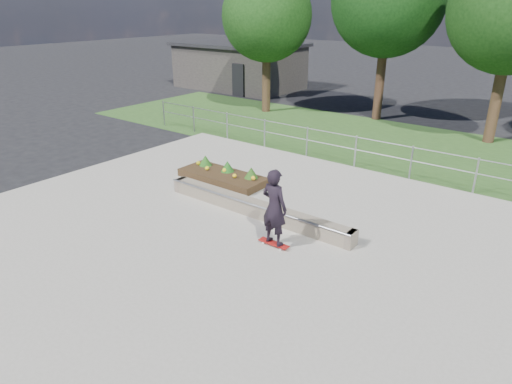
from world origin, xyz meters
TOP-DOWN VIEW (x-y plane):
  - ground at (0.00, 0.00)m, footprint 120.00×120.00m
  - grass_verge at (0.00, 11.00)m, footprint 30.00×8.00m
  - concrete_slab at (0.00, 0.00)m, footprint 15.00×15.00m
  - fence at (0.00, 7.50)m, footprint 20.06×0.06m
  - building at (-14.00, 18.00)m, footprint 8.40×5.40m
  - tree_far_left at (-8.00, 13.00)m, footprint 4.55×4.55m
  - tree_mid_left at (-2.50, 15.00)m, footprint 5.25×5.25m
  - grind_ledge at (-0.35, 2.15)m, footprint 6.00×0.44m
  - planter_bed at (-2.81, 3.65)m, footprint 3.00×1.20m
  - skateboarder at (1.08, 1.07)m, footprint 0.80×0.49m

SIDE VIEW (x-z plane):
  - ground at x=0.00m, z-range 0.00..0.00m
  - grass_verge at x=0.00m, z-range 0.00..0.02m
  - concrete_slab at x=0.00m, z-range 0.00..0.06m
  - planter_bed at x=-2.81m, z-range -0.06..0.55m
  - grind_ledge at x=-0.35m, z-range 0.05..0.48m
  - fence at x=0.00m, z-range 0.17..1.37m
  - skateboarder at x=1.08m, z-range 0.09..2.05m
  - building at x=-14.00m, z-range 0.01..3.01m
  - tree_far_left at x=-8.00m, z-range 1.28..8.43m
  - tree_mid_left at x=-2.50m, z-range 1.48..9.73m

